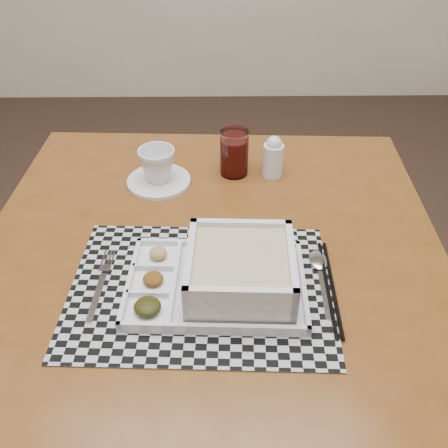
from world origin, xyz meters
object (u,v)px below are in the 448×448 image
Objects in this scene: serving_tray at (232,276)px; juice_glass at (234,154)px; creamer_bottle at (273,157)px; dining_table at (212,271)px; cup at (157,165)px.

juice_glass reaches higher than serving_tray.
serving_tray is 0.40m from creamer_bottle.
dining_table is 9.29× the size of creamer_bottle.
juice_glass is at bearing -10.31° from cup.
juice_glass reaches higher than creamer_bottle.
cup reaches higher than dining_table.
cup is 0.82× the size of creamer_bottle.
cup is at bearing 114.86° from serving_tray.
dining_table is 0.32m from creamer_bottle.
juice_glass reaches higher than dining_table.
cup is at bearing -166.34° from juice_glass.
serving_tray reaches higher than cup.
creamer_bottle is (0.11, 0.39, 0.01)m from serving_tray.
dining_table is at bearing -85.12° from cup.
creamer_bottle is at bearing -6.86° from juice_glass.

